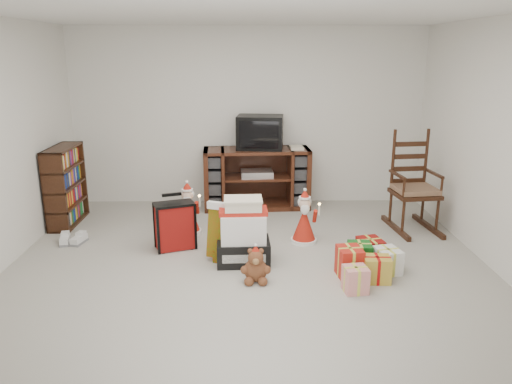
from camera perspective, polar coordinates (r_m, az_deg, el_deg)
room at (r=4.72m, az=-0.93°, el=4.71°), size 5.01×5.01×2.51m
tv_stand at (r=7.06m, az=0.08°, el=1.59°), size 1.51×0.61×0.84m
bookshelf at (r=6.82m, az=-20.92°, el=0.53°), size 0.27×0.82×1.00m
rocking_chair at (r=6.51m, az=17.50°, el=-0.26°), size 0.60×0.90×1.28m
gift_pile at (r=5.23m, az=-1.46°, el=-4.98°), size 0.56×0.42×0.69m
red_suitcase at (r=5.67m, az=-9.25°, el=-3.82°), size 0.46×0.35×0.63m
stocking at (r=5.29m, az=-4.32°, el=-4.54°), size 0.33×0.23×0.65m
teddy_bear at (r=4.87m, az=-0.04°, el=-8.57°), size 0.23×0.20×0.34m
santa_figurine at (r=5.82m, az=5.53°, el=-3.45°), size 0.31×0.29×0.64m
mrs_claus_figurine at (r=6.13m, az=-7.76°, el=-2.47°), size 0.32×0.30×0.65m
sneaker_pair at (r=6.20m, az=-20.29°, el=-5.15°), size 0.32×0.26×0.09m
gift_cluster at (r=5.16m, az=12.52°, el=-7.86°), size 0.70×0.98×0.24m
crt_television at (r=6.95m, az=0.47°, el=6.85°), size 0.67×0.52×0.46m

